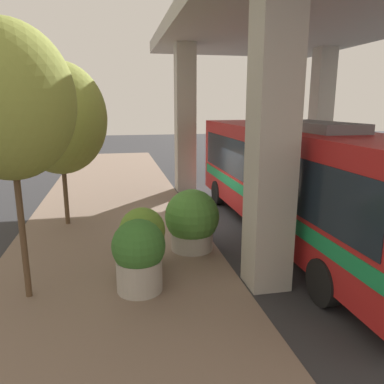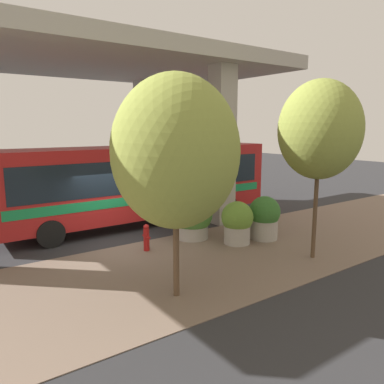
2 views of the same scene
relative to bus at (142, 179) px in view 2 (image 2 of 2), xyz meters
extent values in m
plane|color=#2D2D30|center=(-2.46, 2.18, -1.98)|extent=(80.00, 80.00, 0.00)
cube|color=#7A6656|center=(-5.46, 2.18, -1.97)|extent=(6.00, 40.00, 0.02)
cube|color=#ADA89E|center=(-1.96, -2.88, 1.43)|extent=(0.90, 0.90, 6.82)
cube|color=#ADA89E|center=(5.04, -2.88, 1.43)|extent=(0.90, 0.90, 6.82)
cube|color=#ADA89E|center=(1.54, 2.18, 5.14)|extent=(9.40, 18.13, 0.60)
cube|color=#B21E1E|center=(0.00, 0.01, -0.05)|extent=(2.44, 12.25, 2.96)
cube|color=#19232D|center=(0.00, 0.01, 0.31)|extent=(2.48, 11.27, 1.30)
cube|color=#198C4C|center=(0.00, 0.01, -0.64)|extent=(2.48, 11.64, 0.36)
cube|color=slate|center=(0.00, -1.22, 1.55)|extent=(1.22, 3.06, 0.24)
cylinder|color=black|center=(-1.14, 4.29, -1.48)|extent=(0.28, 1.00, 1.00)
cylinder|color=black|center=(1.14, 4.29, -1.48)|extent=(0.28, 1.00, 1.00)
cylinder|color=black|center=(-1.14, -3.97, -1.48)|extent=(0.28, 1.00, 1.00)
cylinder|color=black|center=(1.14, -3.97, -1.48)|extent=(0.28, 1.00, 1.00)
cylinder|color=#B21919|center=(-3.48, 1.71, -1.58)|extent=(0.20, 0.20, 0.80)
sphere|color=#B21919|center=(-3.48, 1.71, -1.12)|extent=(0.19, 0.19, 0.19)
cylinder|color=#B21919|center=(-3.63, 1.71, -1.46)|extent=(0.12, 0.09, 0.09)
cylinder|color=#B21919|center=(-3.33, 1.71, -1.46)|extent=(0.12, 0.09, 0.09)
cylinder|color=#ADA89E|center=(-4.68, -1.38, -1.64)|extent=(0.95, 0.95, 0.68)
sphere|color=olive|center=(-4.68, -1.38, -0.98)|extent=(1.17, 1.17, 1.17)
sphere|color=#993F8C|center=(-4.56, -1.48, -1.16)|extent=(0.33, 0.33, 0.33)
cylinder|color=#ADA89E|center=(-4.84, -2.61, -1.61)|extent=(1.02, 1.02, 0.75)
sphere|color=#38722D|center=(-4.84, -2.61, -0.90)|extent=(1.19, 1.19, 1.19)
sphere|color=#BF334C|center=(-4.72, -2.71, -1.09)|extent=(0.36, 0.36, 0.36)
cylinder|color=#ADA89E|center=(-3.20, -0.44, -1.69)|extent=(1.20, 1.20, 0.57)
sphere|color=#4C8C38|center=(-3.20, -0.44, -0.98)|extent=(1.55, 1.55, 1.55)
sphere|color=#BF334C|center=(-3.05, -0.56, -1.24)|extent=(0.42, 0.42, 0.42)
cylinder|color=brown|center=(-7.00, 2.77, -0.62)|extent=(0.15, 0.15, 2.73)
ellipsoid|color=olive|center=(-7.00, 2.77, 1.67)|extent=(3.08, 3.08, 3.70)
cylinder|color=brown|center=(-7.24, -2.40, -0.29)|extent=(0.13, 0.13, 3.38)
ellipsoid|color=olive|center=(-7.24, -2.40, 2.17)|extent=(2.57, 2.57, 3.08)
camera|label=1|loc=(-5.24, -10.40, 2.11)|focal=35.00mm
camera|label=2|loc=(-14.51, 7.61, 2.26)|focal=35.00mm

